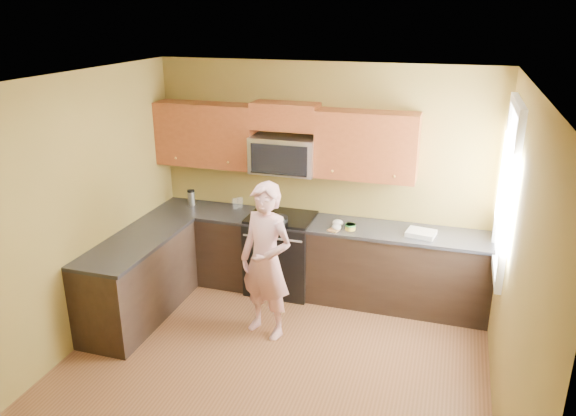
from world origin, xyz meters
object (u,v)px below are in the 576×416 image
at_px(stove, 281,253).
at_px(microwave, 284,172).
at_px(butter_tub, 350,230).
at_px(travel_mug, 192,205).
at_px(woman, 266,261).
at_px(frying_pan, 277,221).

relative_size(stove, microwave, 1.25).
height_order(butter_tub, travel_mug, travel_mug).
height_order(woman, travel_mug, woman).
bearing_deg(frying_pan, woman, -87.99).
bearing_deg(stove, woman, -81.08).
bearing_deg(travel_mug, microwave, 0.44).
bearing_deg(woman, butter_tub, 68.73).
height_order(microwave, woman, microwave).
bearing_deg(microwave, frying_pan, -88.05).
bearing_deg(travel_mug, butter_tub, -6.30).
xyz_separation_m(woman, frying_pan, (-0.14, 0.80, 0.12)).
distance_m(microwave, travel_mug, 1.33).
relative_size(microwave, frying_pan, 1.81).
xyz_separation_m(stove, woman, (0.15, -0.97, 0.35)).
xyz_separation_m(woman, travel_mug, (-1.37, 1.09, 0.09)).
bearing_deg(frying_pan, microwave, 83.83).
height_order(microwave, frying_pan, microwave).
bearing_deg(stove, microwave, 90.00).
xyz_separation_m(frying_pan, butter_tub, (0.84, 0.06, -0.03)).
bearing_deg(travel_mug, stove, -5.41).
relative_size(stove, travel_mug, 4.85).
relative_size(frying_pan, butter_tub, 3.57).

